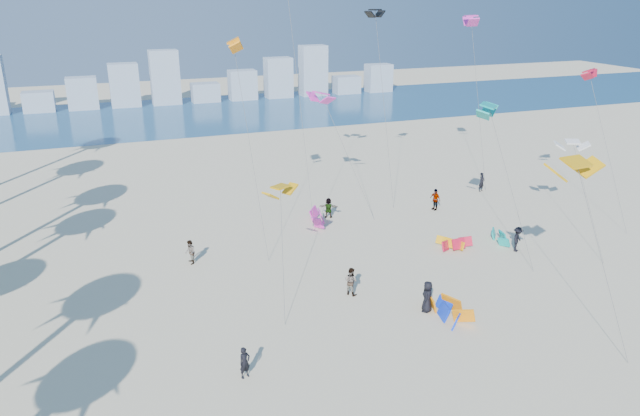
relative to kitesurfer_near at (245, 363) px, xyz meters
name	(u,v)px	position (x,y,z in m)	size (l,w,h in m)	color
ocean	(166,116)	(3.99, 64.85, -0.77)	(220.00, 220.00, 0.00)	navy
kitesurfer_near	(245,363)	(0.00, 0.00, 0.00)	(0.57, 0.37, 1.55)	black
kitesurfer_mid	(351,281)	(7.79, 5.79, 0.08)	(0.83, 0.65, 1.71)	gray
kitesurfers_far	(401,229)	(14.42, 12.13, 0.09)	(27.58, 18.04, 1.82)	black
grounded_kites	(419,259)	(13.55, 7.87, -0.32)	(12.35, 19.29, 1.01)	#0D33DF
flying_kites	(417,70)	(15.90, 13.68, 11.03)	(28.09, 29.09, 18.49)	#E09C0B
distant_skyline	(149,85)	(2.80, 74.85, 2.31)	(85.00, 3.00, 8.40)	#9EADBF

